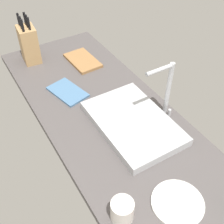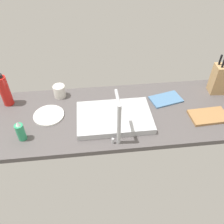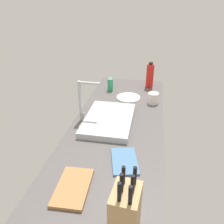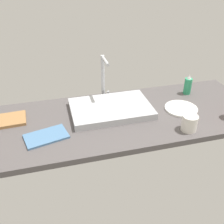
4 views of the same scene
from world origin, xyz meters
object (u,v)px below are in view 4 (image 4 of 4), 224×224
faucet (104,74)px  cutting_board (4,121)px  sink_basin (111,109)px  dish_towel (46,136)px  dinner_plate (181,109)px  soap_bottle (188,86)px  coffee_mug (189,123)px

faucet → cutting_board: (-64.57, -14.02, -17.00)cm
sink_basin → dish_towel: bearing=-157.5°
sink_basin → dish_towel: (-40.75, -16.91, -1.58)cm
faucet → dinner_plate: size_ratio=1.44×
cutting_board → dish_towel: (23.84, -21.51, -0.30)cm
soap_bottle → dish_towel: bearing=-164.7°
cutting_board → dinner_plate: size_ratio=1.22×
cutting_board → coffee_mug: coffee_mug is taller
faucet → soap_bottle: faucet is taller
soap_bottle → coffee_mug: size_ratio=1.54×
cutting_board → coffee_mug: size_ratio=2.74×
sink_basin → coffee_mug: bearing=-38.7°
coffee_mug → soap_bottle: bearing=62.6°
faucet → soap_bottle: (58.80, -8.22, -11.64)cm
faucet → coffee_mug: bearing=-52.3°
soap_bottle → dish_towel: soap_bottle is taller
faucet → dish_towel: (-40.73, -35.53, -17.30)cm
dinner_plate → coffee_mug: (-6.70, -21.49, 4.05)cm
cutting_board → dinner_plate: cutting_board is taller
dinner_plate → coffee_mug: bearing=-107.3°
soap_bottle → dinner_plate: (-14.37, -19.14, -5.66)cm
dish_towel → faucet: bearing=41.1°
sink_basin → cutting_board: size_ratio=1.95×
cutting_board → soap_bottle: size_ratio=1.78×
soap_bottle → cutting_board: bearing=-177.3°
sink_basin → soap_bottle: (58.79, 10.40, 4.08)cm
cutting_board → soap_bottle: bearing=2.7°
dinner_plate → dish_towel: 85.55cm
sink_basin → cutting_board: sink_basin is taller
faucet → dish_towel: faucet is taller
sink_basin → faucet: faucet is taller
sink_basin → coffee_mug: (37.71, -30.23, 2.47)cm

